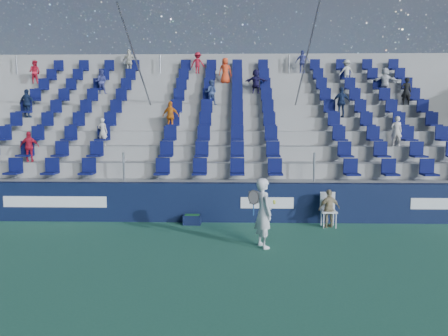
% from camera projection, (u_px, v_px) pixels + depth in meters
% --- Properties ---
extents(ground, '(70.00, 70.00, 0.00)m').
position_uv_depth(ground, '(212.00, 252.00, 10.33)').
color(ground, '#2F6E52').
rests_on(ground, ground).
extents(sponsor_wall, '(24.00, 0.32, 1.20)m').
position_uv_depth(sponsor_wall, '(218.00, 202.00, 13.39)').
color(sponsor_wall, '#0E1836').
rests_on(sponsor_wall, ground).
extents(grandstand, '(24.00, 8.17, 6.63)m').
position_uv_depth(grandstand, '(223.00, 143.00, 18.28)').
color(grandstand, gray).
rests_on(grandstand, ground).
extents(tennis_player, '(0.71, 0.73, 1.72)m').
position_uv_depth(tennis_player, '(263.00, 213.00, 10.66)').
color(tennis_player, silver).
rests_on(tennis_player, ground).
extents(line_judge_chair, '(0.44, 0.45, 1.00)m').
position_uv_depth(line_judge_chair, '(328.00, 207.00, 12.81)').
color(line_judge_chair, white).
rests_on(line_judge_chair, ground).
extents(line_judge, '(0.70, 0.44, 1.12)m').
position_uv_depth(line_judge, '(329.00, 208.00, 12.66)').
color(line_judge, tan).
rests_on(line_judge, ground).
extents(ball_bin, '(0.54, 0.36, 0.30)m').
position_uv_depth(ball_bin, '(192.00, 219.00, 13.06)').
color(ball_bin, '#0E1634').
rests_on(ball_bin, ground).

